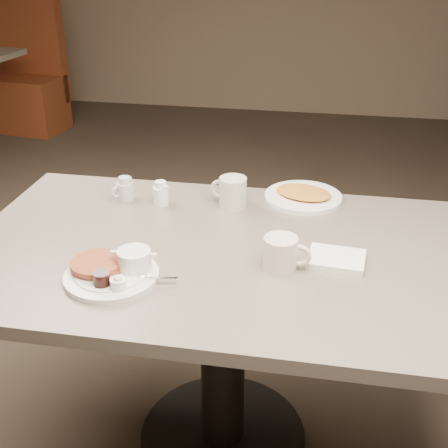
% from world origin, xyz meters
% --- Properties ---
extents(room, '(7.04, 8.04, 2.84)m').
position_xyz_m(room, '(0.00, 0.00, 1.40)').
color(room, '#4C3F33').
rests_on(room, ground).
extents(diner_table, '(1.50, 0.90, 0.75)m').
position_xyz_m(diner_table, '(0.00, 0.00, 0.58)').
color(diner_table, slate).
rests_on(diner_table, ground).
extents(main_plate, '(0.31, 0.26, 0.07)m').
position_xyz_m(main_plate, '(-0.25, -0.20, 0.77)').
color(main_plate, white).
rests_on(main_plate, diner_table).
extents(coffee_mug_near, '(0.13, 0.10, 0.09)m').
position_xyz_m(coffee_mug_near, '(0.17, -0.07, 0.80)').
color(coffee_mug_near, beige).
rests_on(coffee_mug_near, diner_table).
extents(napkin, '(0.16, 0.14, 0.02)m').
position_xyz_m(napkin, '(0.32, -0.02, 0.76)').
color(napkin, white).
rests_on(napkin, diner_table).
extents(coffee_mug_far, '(0.14, 0.12, 0.10)m').
position_xyz_m(coffee_mug_far, '(-0.02, 0.29, 0.80)').
color(coffee_mug_far, beige).
rests_on(coffee_mug_far, diner_table).
extents(creamer_left, '(0.08, 0.08, 0.08)m').
position_xyz_m(creamer_left, '(-0.38, 0.28, 0.79)').
color(creamer_left, silver).
rests_on(creamer_left, diner_table).
extents(creamer_right, '(0.07, 0.06, 0.08)m').
position_xyz_m(creamer_right, '(-0.26, 0.26, 0.79)').
color(creamer_right, white).
rests_on(creamer_right, diner_table).
extents(hash_plate, '(0.33, 0.33, 0.04)m').
position_xyz_m(hash_plate, '(0.21, 0.38, 0.76)').
color(hash_plate, white).
rests_on(hash_plate, diner_table).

